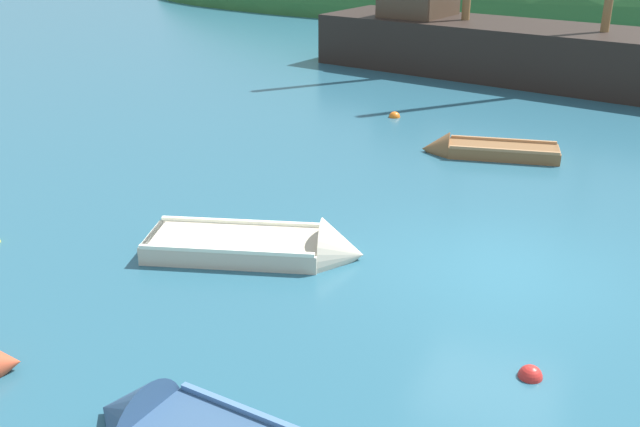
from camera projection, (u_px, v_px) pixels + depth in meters
name	position (u px, v px, depth m)	size (l,w,h in m)	color
ground_plane	(502.00, 270.00, 11.88)	(120.00, 120.00, 0.00)	#285B70
shore_hill	(488.00, 8.00, 45.04)	(49.02, 18.89, 10.77)	#2D602D
sailing_ship	(517.00, 58.00, 25.63)	(17.89, 6.84, 13.06)	black
rowboat_center	(274.00, 250.00, 12.36)	(3.97, 2.33, 1.23)	beige
rowboat_outer_left	(480.00, 152.00, 17.51)	(3.40, 1.57, 0.91)	brown
buoy_orange	(394.00, 117.00, 20.83)	(0.33, 0.33, 0.33)	orange
buoy_red	(530.00, 377.00, 9.15)	(0.32, 0.32, 0.32)	red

